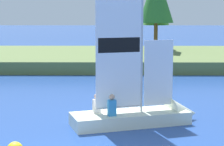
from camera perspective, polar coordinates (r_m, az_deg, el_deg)
name	(u,v)px	position (r m, az deg, el deg)	size (l,w,h in m)	color
shore_bank	(105,58)	(33.94, -0.99, 2.01)	(80.00, 12.46, 0.84)	#5B703D
shoreline_tree_centre	(156,0)	(37.25, 5.85, 9.49)	(2.23, 2.23, 6.22)	brown
sailboat	(149,112)	(16.28, 4.88, -5.12)	(5.05, 2.83, 6.19)	silver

